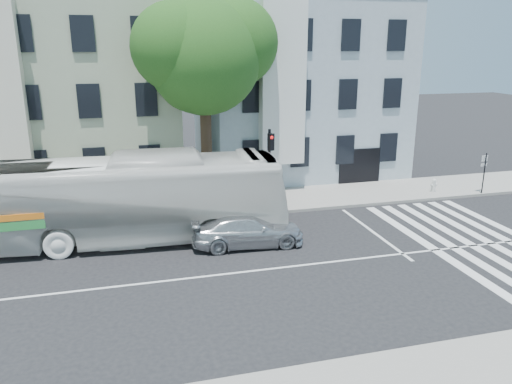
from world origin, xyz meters
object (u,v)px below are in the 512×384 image
object	(u,v)px
bus	(126,199)
traffic_signal	(270,159)
sedan	(247,230)
fire_hydrant	(434,185)

from	to	relation	value
bus	traffic_signal	distance (m)	7.45
sedan	traffic_signal	bearing A→B (deg)	-24.09
sedan	traffic_signal	world-z (taller)	traffic_signal
fire_hydrant	sedan	bearing A→B (deg)	-159.05
traffic_signal	fire_hydrant	distance (m)	9.95
bus	sedan	world-z (taller)	bus
sedan	fire_hydrant	distance (m)	12.74
bus	fire_hydrant	size ratio (longest dim) A/B	17.88
fire_hydrant	bus	bearing A→B (deg)	-170.51
sedan	fire_hydrant	size ratio (longest dim) A/B	6.28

